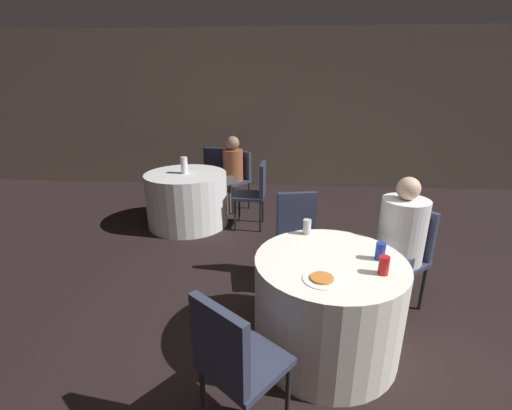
# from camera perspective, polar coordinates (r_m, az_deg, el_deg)

# --- Properties ---
(ground_plane) EXTENTS (16.00, 16.00, 0.00)m
(ground_plane) POSITION_cam_1_polar(r_m,az_deg,el_deg) (2.77, 14.36, -23.98)
(ground_plane) COLOR black
(wall_back) EXTENTS (16.00, 0.06, 2.80)m
(wall_back) POSITION_cam_1_polar(r_m,az_deg,el_deg) (6.54, 8.75, 15.15)
(wall_back) COLOR #7A6B5B
(wall_back) RESTS_ON ground_plane
(table_near) EXTENTS (1.05, 1.05, 0.74)m
(table_near) POSITION_cam_1_polar(r_m,az_deg,el_deg) (2.63, 11.76, -16.00)
(table_near) COLOR white
(table_near) RESTS_ON ground_plane
(table_far) EXTENTS (1.10, 1.10, 0.74)m
(table_far) POSITION_cam_1_polar(r_m,az_deg,el_deg) (4.84, -11.40, 0.98)
(table_far) COLOR white
(table_far) RESTS_ON ground_plane
(chair_near_north) EXTENTS (0.47, 0.47, 0.90)m
(chair_near_north) POSITION_cam_1_polar(r_m,az_deg,el_deg) (3.32, 7.03, -4.24)
(chair_near_north) COLOR #2D3347
(chair_near_north) RESTS_ON ground_plane
(chair_near_northeast) EXTENTS (0.56, 0.56, 0.90)m
(chair_near_northeast) POSITION_cam_1_polar(r_m,az_deg,el_deg) (3.21, 23.57, -6.69)
(chair_near_northeast) COLOR #2D3347
(chair_near_northeast) RESTS_ON ground_plane
(chair_near_southwest) EXTENTS (0.56, 0.56, 0.90)m
(chair_near_southwest) POSITION_cam_1_polar(r_m,az_deg,el_deg) (1.94, -3.90, -24.02)
(chair_near_southwest) COLOR #2D3347
(chair_near_southwest) RESTS_ON ground_plane
(chair_far_northeast) EXTENTS (0.56, 0.56, 0.90)m
(chair_far_northeast) POSITION_cam_1_polar(r_m,az_deg,el_deg) (5.36, -3.09, 5.15)
(chair_far_northeast) COLOR #2D3347
(chair_far_northeast) RESTS_ON ground_plane
(chair_far_east) EXTENTS (0.42, 0.42, 0.90)m
(chair_far_east) POSITION_cam_1_polar(r_m,az_deg,el_deg) (4.58, 0.00, 2.66)
(chair_far_east) COLOR #2D3347
(chair_far_east) RESTS_ON ground_plane
(chair_far_north) EXTENTS (0.47, 0.47, 0.90)m
(chair_far_north) POSITION_cam_1_polar(r_m,az_deg,el_deg) (5.63, -7.14, 5.71)
(chair_far_north) COLOR #2D3347
(chair_far_north) RESTS_ON ground_plane
(person_white_shirt) EXTENTS (0.51, 0.50, 1.19)m
(person_white_shirt) POSITION_cam_1_polar(r_m,az_deg,el_deg) (3.06, 22.25, -6.24)
(person_white_shirt) COLOR #33384C
(person_white_shirt) RESTS_ON ground_plane
(person_floral_shirt) EXTENTS (0.44, 0.45, 1.14)m
(person_floral_shirt) POSITION_cam_1_polar(r_m,az_deg,el_deg) (5.25, -4.46, 5.10)
(person_floral_shirt) COLOR #4C4238
(person_floral_shirt) RESTS_ON ground_plane
(pizza_plate_near) EXTENTS (0.24, 0.24, 0.02)m
(pizza_plate_near) POSITION_cam_1_polar(r_m,az_deg,el_deg) (2.19, 10.92, -11.96)
(pizza_plate_near) COLOR white
(pizza_plate_near) RESTS_ON table_near
(soda_can_red) EXTENTS (0.07, 0.07, 0.12)m
(soda_can_red) POSITION_cam_1_polar(r_m,az_deg,el_deg) (2.33, 20.53, -9.41)
(soda_can_red) COLOR red
(soda_can_red) RESTS_ON table_near
(soda_can_silver) EXTENTS (0.07, 0.07, 0.12)m
(soda_can_silver) POSITION_cam_1_polar(r_m,az_deg,el_deg) (2.77, 8.50, -3.62)
(soda_can_silver) COLOR silver
(soda_can_silver) RESTS_ON table_near
(soda_can_blue) EXTENTS (0.07, 0.07, 0.12)m
(soda_can_blue) POSITION_cam_1_polar(r_m,az_deg,el_deg) (2.51, 20.01, -7.26)
(soda_can_blue) COLOR #1E38A5
(soda_can_blue) RESTS_ON table_near
(bottle_far) EXTENTS (0.09, 0.09, 0.22)m
(bottle_far) POSITION_cam_1_polar(r_m,az_deg,el_deg) (4.70, -11.87, 6.51)
(bottle_far) COLOR white
(bottle_far) RESTS_ON table_far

